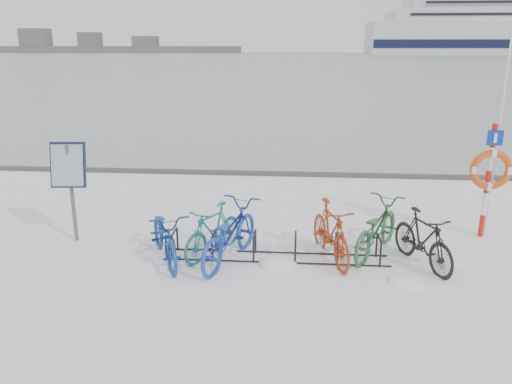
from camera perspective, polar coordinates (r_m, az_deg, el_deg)
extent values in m
plane|color=white|center=(8.93, 2.16, -7.56)|extent=(900.00, 900.00, 0.00)
cube|color=#929CA5|center=(163.20, 4.73, 15.04)|extent=(400.00, 298.00, 0.02)
cube|color=#3F3F42|center=(14.51, 3.22, 2.09)|extent=(400.00, 0.25, 0.10)
cylinder|color=black|center=(8.89, -9.63, -6.35)|extent=(0.04, 0.04, 0.44)
cylinder|color=black|center=(9.29, -8.97, -5.32)|extent=(0.04, 0.04, 0.44)
cylinder|color=black|center=(9.01, -9.36, -4.53)|extent=(0.04, 0.44, 0.04)
cylinder|color=black|center=(8.75, -5.02, -6.57)|extent=(0.04, 0.04, 0.44)
cylinder|color=black|center=(9.15, -4.57, -5.50)|extent=(0.04, 0.04, 0.44)
cylinder|color=black|center=(8.87, -4.82, -4.71)|extent=(0.04, 0.44, 0.04)
cylinder|color=black|center=(8.66, -0.29, -6.75)|extent=(0.04, 0.04, 0.44)
cylinder|color=black|center=(9.07, -0.05, -5.66)|extent=(0.04, 0.04, 0.44)
cylinder|color=black|center=(8.78, -0.17, -4.86)|extent=(0.04, 0.44, 0.04)
cylinder|color=black|center=(8.63, 4.51, -6.88)|extent=(0.04, 0.04, 0.44)
cylinder|color=black|center=(9.04, 4.53, -5.78)|extent=(0.04, 0.04, 0.44)
cylinder|color=black|center=(8.76, 4.55, -4.99)|extent=(0.04, 0.44, 0.04)
cylinder|color=black|center=(8.67, 9.31, -6.96)|extent=(0.04, 0.04, 0.44)
cylinder|color=black|center=(9.07, 9.10, -5.87)|extent=(0.04, 0.04, 0.44)
cylinder|color=black|center=(8.79, 9.27, -5.08)|extent=(0.04, 0.44, 0.04)
cylinder|color=black|center=(8.76, 14.04, -7.00)|extent=(0.04, 0.04, 0.44)
cylinder|color=black|center=(9.16, 13.62, -5.92)|extent=(0.04, 0.04, 0.44)
cylinder|color=black|center=(8.88, 13.92, -5.14)|extent=(0.04, 0.44, 0.04)
cylinder|color=black|center=(8.72, 2.09, -8.03)|extent=(4.00, 0.03, 0.03)
cylinder|color=black|center=(9.12, 2.22, -6.89)|extent=(4.00, 0.03, 0.03)
cylinder|color=#595B5E|center=(10.03, -20.29, -0.22)|extent=(0.07, 0.07, 1.87)
cube|color=black|center=(9.86, -20.68, 2.92)|extent=(0.66, 0.30, 0.85)
cube|color=#8C99AD|center=(9.83, -20.78, 2.86)|extent=(0.59, 0.22, 0.75)
cylinder|color=red|center=(10.80, 24.38, -3.49)|extent=(0.10, 0.10, 0.45)
cylinder|color=silver|center=(10.67, 24.65, -1.23)|extent=(0.10, 0.10, 0.45)
cylinder|color=red|center=(10.55, 24.94, 1.09)|extent=(0.10, 0.10, 0.45)
cylinder|color=silver|center=(10.46, 25.23, 3.45)|extent=(0.10, 0.10, 0.45)
cylinder|color=red|center=(10.38, 25.53, 5.85)|extent=(0.10, 0.10, 0.45)
torus|color=#C94A12|center=(10.41, 25.27, 2.30)|extent=(0.78, 0.13, 0.78)
cube|color=navy|center=(10.31, 25.66, 5.60)|extent=(0.28, 0.03, 0.28)
cylinder|color=silver|center=(10.46, 25.97, 5.98)|extent=(0.04, 0.04, 4.06)
cube|color=#505050|center=(293.93, -20.20, 15.04)|extent=(180.00, 12.00, 3.50)
cube|color=#505050|center=(307.43, -25.54, 15.19)|extent=(24.00, 10.00, 8.00)
cube|color=#505050|center=(282.97, -14.51, 16.15)|extent=(20.00, 10.00, 6.00)
imported|color=navy|center=(8.83, -10.38, -4.65)|extent=(1.40, 1.98, 0.99)
imported|color=#186974|center=(8.93, -4.94, -4.28)|extent=(1.16, 1.63, 0.96)
imported|color=#213AB2|center=(8.66, -3.10, -4.54)|extent=(1.30, 2.15, 1.06)
imported|color=#943113|center=(8.80, 8.54, -4.36)|extent=(0.99, 1.84, 1.07)
imported|color=#296038|center=(9.24, 13.56, -3.81)|extent=(1.52, 2.02, 1.02)
imported|color=black|center=(8.95, 18.56, -4.97)|extent=(1.05, 1.69, 0.99)
ellipsoid|color=white|center=(8.68, 2.49, -8.30)|extent=(0.67, 0.67, 0.24)
ellipsoid|color=white|center=(9.33, -2.95, -6.49)|extent=(0.42, 0.42, 0.15)
ellipsoid|color=white|center=(9.33, 20.74, -7.59)|extent=(0.48, 0.48, 0.17)
ellipsoid|color=white|center=(9.50, 10.00, -6.29)|extent=(0.47, 0.47, 0.16)
ellipsoid|color=white|center=(8.82, -10.98, -8.19)|extent=(0.55, 0.55, 0.19)
ellipsoid|color=white|center=(9.39, 7.77, -6.48)|extent=(0.41, 0.41, 0.14)
ellipsoid|color=white|center=(8.41, 16.72, -9.88)|extent=(0.59, 0.59, 0.21)
ellipsoid|color=white|center=(9.62, -12.98, -6.19)|extent=(0.36, 0.36, 0.13)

